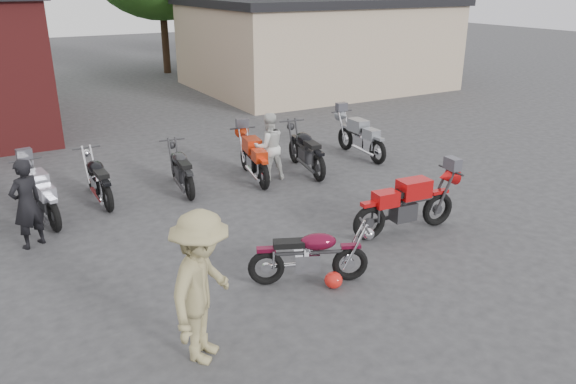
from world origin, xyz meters
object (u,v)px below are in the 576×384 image
vintage_motorcycle (311,252)px  person_dark (27,204)px  sportbike (407,202)px  row_bike_1 (41,192)px  row_bike_4 (254,155)px  row_bike_5 (306,148)px  row_bike_3 (181,167)px  helmet (333,280)px  row_bike_2 (98,176)px  row_bike_6 (360,135)px  person_tan (202,288)px  person_light (269,147)px

vintage_motorcycle → person_dark: (-3.63, 3.57, 0.28)m
sportbike → row_bike_1: size_ratio=1.08×
row_bike_4 → sportbike: bearing=-155.0°
sportbike → row_bike_5: 4.03m
row_bike_3 → helmet: bearing=-167.7°
row_bike_4 → row_bike_5: bearing=-85.0°
row_bike_2 → row_bike_3: (1.78, -0.23, -0.01)m
row_bike_2 → row_bike_6: bearing=-92.4°
helmet → row_bike_2: size_ratio=0.15×
person_tan → row_bike_2: size_ratio=1.04×
helmet → row_bike_1: 6.18m
vintage_motorcycle → row_bike_5: (2.80, 4.73, 0.08)m
row_bike_2 → row_bike_5: size_ratio=0.91×
row_bike_1 → row_bike_6: bearing=-95.3°
sportbike → row_bike_3: (-2.86, 4.29, -0.08)m
row_bike_2 → row_bike_4: size_ratio=0.94×
row_bike_5 → person_light: bearing=102.6°
person_tan → row_bike_1: person_tan is taller
helmet → row_bike_6: (4.52, 5.40, 0.46)m
person_tan → row_bike_6: size_ratio=0.97×
vintage_motorcycle → person_tan: size_ratio=0.92×
helmet → row_bike_3: row_bike_3 is taller
person_light → row_bike_1: (-5.02, 0.10, -0.23)m
vintage_motorcycle → row_bike_6: row_bike_6 is taller
person_dark → row_bike_5: person_dark is taller
vintage_motorcycle → row_bike_6: (4.73, 5.08, 0.07)m
person_tan → row_bike_2: 6.17m
row_bike_6 → vintage_motorcycle: bearing=138.4°
row_bike_1 → vintage_motorcycle: bearing=-153.0°
person_light → row_bike_3: person_light is taller
person_tan → person_dark: bearing=64.3°
person_light → person_tan: (-3.88, -5.59, 0.19)m
helmet → row_bike_3: 5.36m
row_bike_4 → row_bike_5: 1.38m
helmet → row_bike_1: (-3.50, 5.08, 0.44)m
sportbike → row_bike_3: bearing=128.7°
person_dark → row_bike_2: 2.28m
person_light → row_bike_2: person_light is taller
person_tan → row_bike_2: bearing=45.5°
row_bike_4 → person_tan: bearing=158.1°
helmet → person_light: size_ratio=0.18×
sportbike → person_dark: person_dark is taller
row_bike_5 → person_dark: bearing=109.2°
person_dark → row_bike_6: size_ratio=0.79×
row_bike_1 → row_bike_2: bearing=-76.2°
person_light → row_bike_4: person_light is taller
row_bike_4 → person_dark: bearing=114.0°
row_bike_4 → row_bike_5: (1.38, -0.11, 0.02)m
row_bike_3 → row_bike_4: 1.75m
row_bike_2 → row_bike_1: bearing=110.2°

